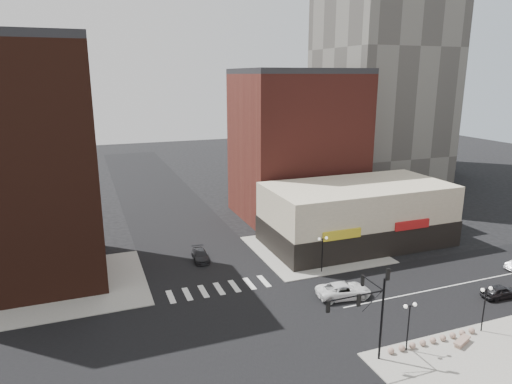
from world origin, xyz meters
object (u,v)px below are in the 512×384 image
traffic_signal (369,303)px  street_lamp_se_a (409,315)px  dark_sedan_north (200,255)px  street_lamp_se_b (485,298)px  stone_bench (462,342)px  dark_sedan_east (500,292)px  white_suv (344,290)px  street_lamp_ne (323,245)px

traffic_signal → street_lamp_se_a: bearing=-2.6°
traffic_signal → dark_sedan_north: 25.72m
street_lamp_se_b → stone_bench: street_lamp_se_b is taller
dark_sedan_east → stone_bench: size_ratio=1.89×
dark_sedan_north → stone_bench: bearing=-53.8°
street_lamp_se_a → white_suv: (0.14, 9.89, -2.52)m
street_lamp_ne → stone_bench: 17.67m
dark_sedan_east → white_suv: bearing=72.7°
dark_sedan_east → stone_bench: bearing=121.1°
street_lamp_se_b → dark_sedan_north: size_ratio=0.97×
street_lamp_se_b → street_lamp_ne: same height
white_suv → street_lamp_ne: bearing=-0.6°
street_lamp_se_a → dark_sedan_east: size_ratio=1.05×
dark_sedan_north → street_lamp_se_a: bearing=-61.5°
street_lamp_se_b → dark_sedan_north: bearing=127.9°
traffic_signal → street_lamp_se_b: bearing=-0.8°
street_lamp_se_b → white_suv: bearing=128.5°
street_lamp_se_b → dark_sedan_east: (6.89, 4.20, -2.62)m
street_lamp_se_a → traffic_signal: bearing=177.4°
white_suv → stone_bench: size_ratio=2.66×
dark_sedan_east → dark_sedan_north: bearing=55.8°
stone_bench → traffic_signal: bearing=150.1°
traffic_signal → dark_sedan_north: traffic_signal is taller
white_suv → dark_sedan_north: (-11.18, 14.56, -0.15)m
traffic_signal → street_lamp_ne: traffic_signal is taller
traffic_signal → street_lamp_se_b: traffic_signal is taller
white_suv → stone_bench: 11.86m
dark_sedan_north → traffic_signal: bearing=-69.1°
traffic_signal → street_lamp_se_a: 4.12m
street_lamp_ne → stone_bench: size_ratio=1.99×
dark_sedan_east → street_lamp_ne: bearing=53.4°
street_lamp_se_b → dark_sedan_east: 8.48m
street_lamp_ne → street_lamp_se_a: bearing=-93.6°
street_lamp_ne → dark_sedan_north: bearing=145.0°
street_lamp_se_a → street_lamp_se_b: size_ratio=1.00×
street_lamp_se_b → dark_sedan_east: bearing=31.3°
street_lamp_ne → dark_sedan_north: 14.95m
street_lamp_ne → dark_sedan_north: size_ratio=0.97×
street_lamp_se_a → street_lamp_ne: (1.00, 16.00, 0.00)m
street_lamp_ne → street_lamp_se_b: bearing=-66.4°
white_suv → stone_bench: white_suv is taller
street_lamp_se_a → stone_bench: bearing=-11.7°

